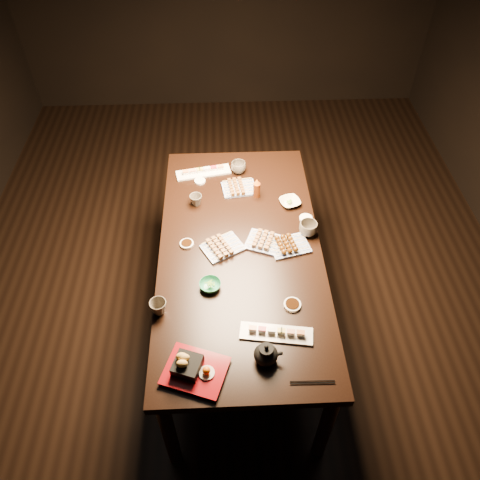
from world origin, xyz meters
The scene contains 23 objects.
ground centered at (0.00, 0.00, 0.00)m, with size 5.00×5.00×0.00m, color black.
dining_table centered at (0.01, -0.35, 0.38)m, with size 0.90×1.80×0.75m, color black.
sushi_platter_near centered at (0.16, -0.91, 0.77)m, with size 0.35×0.10×0.04m, color white, non-canonical shape.
sushi_platter_far centered at (-0.20, 0.33, 0.77)m, with size 0.35×0.10×0.04m, color white, non-canonical shape.
yakitori_plate_center centered at (-0.08, -0.35, 0.78)m, with size 0.22×0.16×0.05m, color #828EB6, non-canonical shape.
yakitori_plate_right centered at (0.16, -0.32, 0.78)m, with size 0.22×0.16×0.06m, color #828EB6, non-canonical shape.
yakitori_plate_left centered at (0.03, 0.15, 0.78)m, with size 0.21×0.15×0.05m, color #828EB6, non-canonical shape.
tsukune_plate centered at (0.29, -0.35, 0.78)m, with size 0.21×0.16×0.05m, color #828EB6, non-canonical shape.
edamame_bowl_green centered at (-0.15, -0.62, 0.77)m, with size 0.11×0.11×0.04m, color #2D8A5F.
edamame_bowl_cream centered at (0.33, 0.00, 0.76)m, with size 0.12×0.12×0.03m, color beige.
tempura_tray centered at (-0.22, -1.09, 0.80)m, with size 0.27×0.22×0.10m, color black, non-canonical shape.
teacup_near_left centered at (-0.40, -0.76, 0.79)m, with size 0.08×0.08×0.08m, color #51493E.
teacup_mid_right centered at (0.40, -0.25, 0.79)m, with size 0.11×0.11×0.08m, color #51493E.
teacup_far_left centered at (-0.24, 0.03, 0.78)m, with size 0.08×0.08×0.07m, color #51493E.
teacup_far_right centered at (0.03, 0.33, 0.79)m, with size 0.10×0.10×0.08m, color #51493E.
teapot centered at (0.10, -1.04, 0.81)m, with size 0.13×0.13×0.11m, color black, non-canonical shape.
condiment_bottle centered at (0.13, 0.09, 0.82)m, with size 0.04×0.04×0.13m, color #65290D.
sauce_dish_west centered at (-0.29, -0.31, 0.76)m, with size 0.08×0.08×0.01m, color white.
sauce_dish_east centered at (0.41, -0.13, 0.76)m, with size 0.08×0.08×0.01m, color white.
sauce_dish_se centered at (0.26, -0.75, 0.76)m, with size 0.09×0.09×0.02m, color white.
sauce_dish_nw centered at (-0.22, 0.24, 0.76)m, with size 0.07×0.07×0.01m, color white.
chopsticks_near centered at (-0.17, -1.12, 0.75)m, with size 0.21×0.02×0.01m, color black, non-canonical shape.
chopsticks_se centered at (0.30, -1.16, 0.75)m, with size 0.20×0.02×0.01m, color black, non-canonical shape.
Camera 1 is at (-0.06, -2.10, 2.67)m, focal length 35.00 mm.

